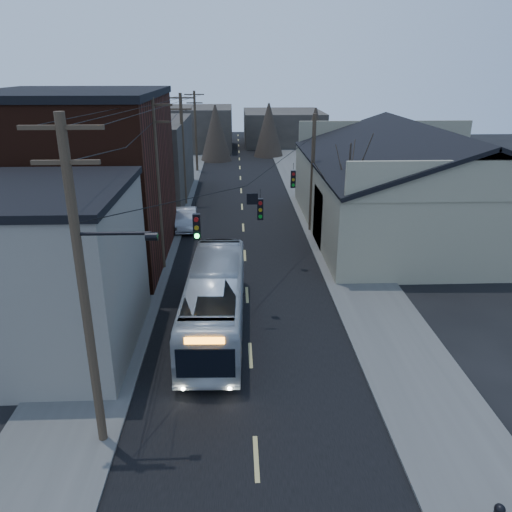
{
  "coord_description": "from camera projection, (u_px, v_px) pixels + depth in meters",
  "views": [
    {
      "loc": [
        -0.51,
        -10.38,
        11.59
      ],
      "look_at": [
        0.41,
        12.06,
        3.0
      ],
      "focal_mm": 35.0,
      "sensor_mm": 36.0,
      "label": 1
    }
  ],
  "objects": [
    {
      "name": "sidewalk_left",
      "position": [
        165.0,
        213.0,
        41.57
      ],
      "size": [
        4.0,
        110.0,
        0.12
      ],
      "primitive_type": "cube",
      "color": "#474744",
      "rests_on": "ground"
    },
    {
      "name": "building_far_right",
      "position": [
        283.0,
        127.0,
        78.55
      ],
      "size": [
        12.0,
        14.0,
        5.0
      ],
      "primitive_type": "cube",
      "color": "#2F2A26",
      "rests_on": "ground"
    },
    {
      "name": "building_left_far",
      "position": [
        138.0,
        160.0,
        45.83
      ],
      "size": [
        9.0,
        14.0,
        7.0
      ],
      "primitive_type": "cube",
      "color": "#2F2A26",
      "rests_on": "ground"
    },
    {
      "name": "bus",
      "position": [
        215.0,
        300.0,
        22.92
      ],
      "size": [
        2.82,
        10.75,
        2.97
      ],
      "primitive_type": "imported",
      "rotation": [
        0.0,
        0.0,
        3.11
      ],
      "color": "#B1B8BE",
      "rests_on": "ground"
    },
    {
      "name": "bare_tree",
      "position": [
        347.0,
        201.0,
        31.47
      ],
      "size": [
        0.4,
        0.4,
        7.2
      ],
      "primitive_type": "cone",
      "color": "black",
      "rests_on": "ground"
    },
    {
      "name": "building_brick",
      "position": [
        80.0,
        181.0,
        30.34
      ],
      "size": [
        10.0,
        12.0,
        10.0
      ],
      "primitive_type": "cube",
      "color": "black",
      "rests_on": "ground"
    },
    {
      "name": "sidewalk_right",
      "position": [
        319.0,
        212.0,
        42.07
      ],
      "size": [
        4.0,
        110.0,
        0.12
      ],
      "primitive_type": "cube",
      "color": "#474744",
      "rests_on": "ground"
    },
    {
      "name": "road_surface",
      "position": [
        242.0,
        213.0,
        41.84
      ],
      "size": [
        9.0,
        110.0,
        0.02
      ],
      "primitive_type": "cube",
      "color": "black",
      "rests_on": "ground"
    },
    {
      "name": "utility_lines",
      "position": [
        198.0,
        168.0,
        34.49
      ],
      "size": [
        11.24,
        45.28,
        10.5
      ],
      "color": "#382B1E",
      "rests_on": "ground"
    },
    {
      "name": "building_clapboard",
      "position": [
        32.0,
        274.0,
        20.65
      ],
      "size": [
        8.0,
        8.0,
        7.0
      ],
      "primitive_type": "cube",
      "color": "#6E685C",
      "rests_on": "ground"
    },
    {
      "name": "warehouse",
      "position": [
        419.0,
        195.0,
        36.71
      ],
      "size": [
        16.16,
        20.6,
        7.73
      ],
      "color": "gray",
      "rests_on": "ground"
    },
    {
      "name": "building_far_left",
      "position": [
        198.0,
        128.0,
        73.2
      ],
      "size": [
        10.0,
        12.0,
        6.0
      ],
      "primitive_type": "cube",
      "color": "#2F2A26",
      "rests_on": "ground"
    },
    {
      "name": "parked_car",
      "position": [
        186.0,
        219.0,
        37.75
      ],
      "size": [
        1.82,
        4.54,
        1.47
      ],
      "primitive_type": "imported",
      "rotation": [
        0.0,
        0.0,
        0.06
      ],
      "color": "#A5A7AD",
      "rests_on": "ground"
    },
    {
      "name": "ground",
      "position": [
        259.0,
        512.0,
        13.84
      ],
      "size": [
        160.0,
        160.0,
        0.0
      ],
      "primitive_type": "plane",
      "color": "black",
      "rests_on": "ground"
    }
  ]
}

